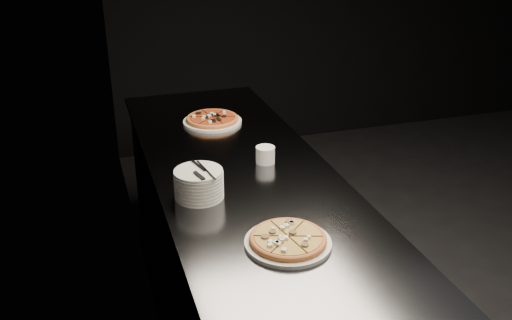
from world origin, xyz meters
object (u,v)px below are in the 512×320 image
object	(u,v)px
pizza_mushroom	(288,240)
pizza_tomato	(212,120)
ramekin	(265,154)
cutlery	(201,171)
counter	(250,274)
plate_stack	(199,184)

from	to	relation	value
pizza_mushroom	pizza_tomato	size ratio (longest dim) A/B	0.98
pizza_tomato	ramekin	xyz separation A→B (m)	(0.10, -0.54, 0.02)
cutlery	pizza_mushroom	bearing A→B (deg)	-78.45
counter	pizza_tomato	xyz separation A→B (m)	(0.01, 0.68, 0.48)
plate_stack	ramekin	size ratio (longest dim) A/B	2.25
counter	pizza_tomato	size ratio (longest dim) A/B	7.47
counter	ramekin	distance (m)	0.53
pizza_mushroom	plate_stack	size ratio (longest dim) A/B	1.75
pizza_tomato	plate_stack	world-z (taller)	plate_stack
counter	cutlery	world-z (taller)	cutlery
pizza_tomato	counter	bearing A→B (deg)	-91.11
pizza_mushroom	pizza_tomato	world-z (taller)	pizza_tomato
ramekin	plate_stack	bearing A→B (deg)	-146.75
cutlery	ramekin	xyz separation A→B (m)	(0.33, 0.24, -0.07)
ramekin	pizza_tomato	bearing A→B (deg)	100.82
plate_stack	ramekin	world-z (taller)	plate_stack
pizza_mushroom	counter	bearing A→B (deg)	87.79
counter	pizza_tomato	distance (m)	0.83
ramekin	counter	bearing A→B (deg)	-129.38
plate_stack	cutlery	distance (m)	0.06
ramekin	cutlery	bearing A→B (deg)	-144.51
pizza_mushroom	cutlery	xyz separation A→B (m)	(-0.20, 0.40, 0.09)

